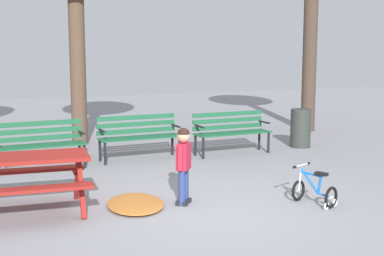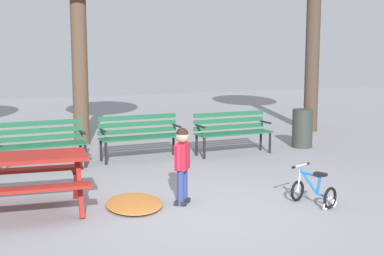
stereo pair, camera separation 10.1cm
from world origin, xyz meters
name	(u,v)px [view 1 (the left image)]	position (x,y,z in m)	size (l,w,h in m)	color
ground	(203,213)	(0.00, 0.00, 0.00)	(36.00, 36.00, 0.00)	gray
picnic_table	(17,169)	(-2.23, 0.89, 0.59)	(1.91, 1.50, 0.79)	maroon
park_bench_far_left	(39,141)	(-1.63, 3.50, 0.51)	(1.62, 0.53, 0.85)	#195133
park_bench_left	(139,133)	(0.27, 3.66, 0.51)	(1.61, 0.51, 0.85)	#195133
park_bench_right	(231,129)	(2.17, 3.45, 0.51)	(1.61, 0.51, 0.85)	#195133
child_standing	(184,159)	(-0.08, 0.47, 0.63)	(0.29, 0.33, 1.07)	navy
kids_bicycle	(315,190)	(1.57, -0.26, 0.20)	(0.53, 0.63, 0.54)	black
leaf_pile	(136,204)	(-0.73, 0.63, 0.04)	(1.10, 0.77, 0.07)	#B26B2D
trash_bin	(301,128)	(3.92, 3.53, 0.42)	(0.44, 0.44, 0.84)	#2D332D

